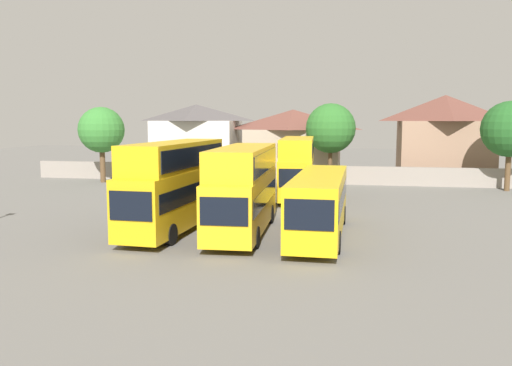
# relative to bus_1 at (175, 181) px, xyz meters

# --- Properties ---
(ground) EXTENTS (140.00, 140.00, 0.00)m
(ground) POSITION_rel_bus_1_xyz_m (4.12, 17.90, -2.84)
(ground) COLOR slate
(depot_boundary_wall) EXTENTS (56.00, 0.50, 1.80)m
(depot_boundary_wall) POSITION_rel_bus_1_xyz_m (4.12, 23.53, -1.94)
(depot_boundary_wall) COLOR gray
(depot_boundary_wall) RESTS_ON ground
(bus_1) EXTENTS (2.92, 10.68, 5.05)m
(bus_1) POSITION_rel_bus_1_xyz_m (0.00, 0.00, 0.00)
(bus_1) COLOR gold
(bus_1) RESTS_ON ground
(bus_2) EXTENTS (3.10, 10.50, 4.80)m
(bus_2) POSITION_rel_bus_1_xyz_m (3.97, -0.02, -0.13)
(bus_2) COLOR yellow
(bus_2) RESTS_ON ground
(bus_3) EXTENTS (2.60, 11.68, 3.37)m
(bus_3) POSITION_rel_bus_1_xyz_m (8.18, 0.07, -0.91)
(bus_3) COLOR yellow
(bus_3) RESTS_ON ground
(bus_4) EXTENTS (2.89, 10.53, 3.51)m
(bus_4) POSITION_rel_bus_1_xyz_m (1.52, 13.73, -0.84)
(bus_4) COLOR yellow
(bus_4) RESTS_ON ground
(bus_5) EXTENTS (3.26, 10.58, 4.82)m
(bus_5) POSITION_rel_bus_1_xyz_m (5.34, 13.86, -0.12)
(bus_5) COLOR yellow
(bus_5) RESTS_ON ground
(house_terrace_left) EXTENTS (9.91, 6.65, 8.02)m
(house_terrace_left) POSITION_rel_bus_1_xyz_m (-8.44, 30.79, 1.24)
(house_terrace_left) COLOR silver
(house_terrace_left) RESTS_ON ground
(house_terrace_centre) EXTENTS (10.81, 6.45, 7.39)m
(house_terrace_centre) POSITION_rel_bus_1_xyz_m (2.88, 30.57, 0.94)
(house_terrace_centre) COLOR tan
(house_terrace_centre) RESTS_ON ground
(house_terrace_right) EXTENTS (9.62, 8.04, 8.83)m
(house_terrace_right) POSITION_rel_bus_1_xyz_m (18.92, 30.04, 1.67)
(house_terrace_right) COLOR #9E7A60
(house_terrace_right) RESTS_ON ground
(tree_left_of_lot) EXTENTS (4.92, 4.92, 7.93)m
(tree_left_of_lot) POSITION_rel_bus_1_xyz_m (23.12, 21.53, 2.60)
(tree_left_of_lot) COLOR brown
(tree_left_of_lot) RESTS_ON ground
(tree_behind_wall) EXTENTS (5.06, 5.06, 7.93)m
(tree_behind_wall) POSITION_rel_bus_1_xyz_m (7.29, 26.03, 2.55)
(tree_behind_wall) COLOR brown
(tree_behind_wall) RESTS_ON ground
(tree_right_of_lot) EXTENTS (4.55, 4.55, 7.54)m
(tree_right_of_lot) POSITION_rel_bus_1_xyz_m (-15.09, 20.53, 2.39)
(tree_right_of_lot) COLOR brown
(tree_right_of_lot) RESTS_ON ground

